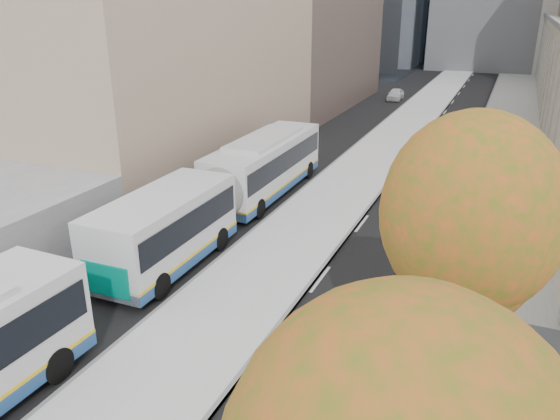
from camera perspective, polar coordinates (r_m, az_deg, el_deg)
The scene contains 6 objects.
bus_platform at distance 36.67m, azimuth 9.66°, elevation 5.27°, with size 4.25×150.00×0.15m, color #BCBCBC.
sidewalk at distance 35.79m, azimuth 22.19°, elevation 3.55°, with size 4.75×150.00×0.08m, color gray.
bus_shelter at distance 12.99m, azimuth 26.46°, elevation -17.60°, with size 1.90×4.40×2.53m.
tree_c at distance 13.26m, azimuth 19.37°, elevation -0.45°, with size 4.20×4.20×7.28m.
bus_far at distance 25.84m, azimuth -5.23°, elevation 2.41°, with size 2.73×17.93×2.99m.
distant_car at distance 60.19m, azimuth 11.98°, elevation 11.75°, with size 1.42×3.54×1.20m, color silver.
Camera 1 is at (4.11, 0.57, 9.83)m, focal length 35.00 mm.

